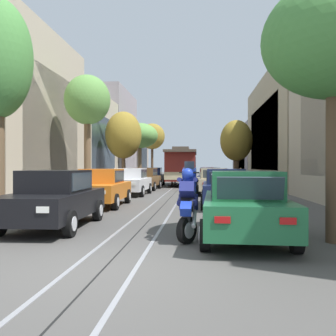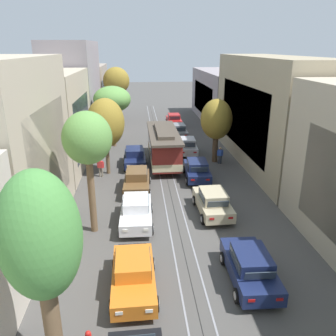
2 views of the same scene
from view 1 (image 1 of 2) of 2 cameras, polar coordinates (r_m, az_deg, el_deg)
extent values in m
plane|color=#4C4947|center=(28.58, 1.80, -3.13)|extent=(160.00, 160.00, 0.00)
cube|color=gray|center=(32.24, 1.22, -2.74)|extent=(0.08, 64.39, 0.01)
cube|color=gray|center=(32.19, 3.10, -2.74)|extent=(0.08, 64.39, 0.01)
cube|color=black|center=(32.21, 2.16, -2.74)|extent=(0.03, 64.39, 0.01)
cube|color=#BCAD93|center=(23.78, -22.83, 7.78)|extent=(4.99, 10.98, 9.62)
cube|color=#2D3842|center=(22.68, -17.25, 6.93)|extent=(0.04, 7.89, 5.77)
cube|color=#BCAD93|center=(34.08, -14.12, 4.27)|extent=(5.26, 10.98, 8.16)
cube|color=#2D3842|center=(33.30, -9.87, 3.66)|extent=(0.04, 7.89, 4.89)
cube|color=gray|center=(44.93, -9.27, 4.89)|extent=(5.05, 10.98, 10.65)
cube|color=#2D3842|center=(44.34, -6.13, 4.27)|extent=(0.04, 7.89, 6.39)
cube|color=gray|center=(55.75, -6.05, 2.39)|extent=(4.32, 10.98, 7.54)
cube|color=#2D3842|center=(55.37, -3.88, 2.02)|extent=(0.04, 7.89, 4.52)
cube|color=tan|center=(33.19, 18.56, 5.37)|extent=(4.85, 18.50, 9.31)
cube|color=#2D3842|center=(32.67, 14.44, 4.64)|extent=(0.04, 13.16, 5.59)
cube|color=gray|center=(51.63, 14.26, 2.19)|extent=(5.98, 18.50, 6.89)
cube|color=#2D3842|center=(51.22, 10.98, 1.83)|extent=(0.04, 13.16, 4.13)
cube|color=black|center=(10.63, -17.29, -5.37)|extent=(1.92, 4.35, 0.66)
cube|color=black|center=(10.72, -17.02, -1.94)|extent=(1.53, 2.10, 0.60)
cube|color=#2D3842|center=(9.95, -18.70, -2.23)|extent=(1.34, 0.26, 0.47)
cube|color=#2D3842|center=(11.84, -15.02, -1.83)|extent=(1.30, 0.23, 0.45)
cube|color=#2D3842|center=(10.49, -13.18, -1.99)|extent=(0.08, 1.81, 0.47)
cube|color=#2D3842|center=(11.01, -20.67, -1.89)|extent=(0.08, 1.81, 0.47)
cube|color=white|center=(8.41, -18.94, -6.17)|extent=(0.28, 0.05, 0.14)
cube|color=#B21414|center=(12.50, -11.39, -4.06)|extent=(0.28, 0.05, 0.12)
cube|color=#B21414|center=(12.83, -16.22, -3.96)|extent=(0.28, 0.05, 0.12)
cylinder|color=black|center=(9.13, -15.05, -8.38)|extent=(0.22, 0.65, 0.64)
cylinder|color=silver|center=(9.10, -14.38, -8.41)|extent=(0.03, 0.35, 0.35)
cylinder|color=black|center=(11.67, -10.89, -6.49)|extent=(0.22, 0.65, 0.64)
cylinder|color=silver|center=(11.64, -10.36, -6.50)|extent=(0.03, 0.35, 0.35)
cylinder|color=black|center=(12.22, -18.96, -6.19)|extent=(0.22, 0.65, 0.64)
cylinder|color=silver|center=(12.26, -19.44, -6.17)|extent=(0.03, 0.35, 0.35)
cube|color=orange|center=(15.76, -10.31, -3.53)|extent=(1.88, 4.33, 0.66)
cube|color=orange|center=(15.88, -10.18, -1.23)|extent=(1.52, 2.09, 0.60)
cube|color=#2D3842|center=(15.07, -10.96, -1.38)|extent=(1.34, 0.25, 0.47)
cube|color=#2D3842|center=(17.03, -9.22, -1.19)|extent=(1.30, 0.22, 0.45)
cube|color=#2D3842|center=(15.72, -7.54, -1.24)|extent=(0.07, 1.81, 0.47)
cube|color=#2D3842|center=(16.08, -12.77, -1.21)|extent=(0.07, 1.81, 0.47)
cube|color=white|center=(13.53, -10.26, -3.73)|extent=(0.28, 0.05, 0.14)
cube|color=#B21414|center=(17.74, -6.86, -2.78)|extent=(0.28, 0.05, 0.12)
cube|color=white|center=(13.84, -14.75, -3.65)|extent=(0.28, 0.05, 0.14)
cube|color=#B21414|center=(17.98, -10.36, -2.75)|extent=(0.28, 0.05, 0.12)
cylinder|color=black|center=(14.30, -8.19, -5.24)|extent=(0.21, 0.64, 0.64)
cylinder|color=silver|center=(14.27, -7.76, -5.25)|extent=(0.03, 0.35, 0.35)
cylinder|color=black|center=(14.76, -14.91, -5.07)|extent=(0.21, 0.64, 0.64)
cylinder|color=silver|center=(14.80, -15.32, -5.06)|extent=(0.03, 0.35, 0.35)
cylinder|color=black|center=(16.90, -6.30, -4.39)|extent=(0.21, 0.64, 0.64)
cylinder|color=silver|center=(16.88, -5.93, -4.40)|extent=(0.03, 0.35, 0.35)
cylinder|color=black|center=(17.30, -12.07, -4.29)|extent=(0.21, 0.64, 0.64)
cylinder|color=silver|center=(17.33, -12.42, -4.28)|extent=(0.03, 0.35, 0.35)
cube|color=silver|center=(21.62, -5.77, -2.50)|extent=(1.88, 4.33, 0.66)
cube|color=silver|center=(21.75, -5.69, -0.82)|extent=(1.51, 2.09, 0.60)
cube|color=#2D3842|center=(20.93, -6.16, -0.92)|extent=(1.34, 0.25, 0.47)
cube|color=#2D3842|center=(22.91, -5.09, -0.82)|extent=(1.30, 0.22, 0.45)
cube|color=#2D3842|center=(21.61, -3.75, -0.83)|extent=(0.06, 1.81, 0.47)
cube|color=#2D3842|center=(21.91, -7.61, -0.82)|extent=(0.06, 1.81, 0.47)
cube|color=white|center=(19.39, -5.46, -2.52)|extent=(0.28, 0.05, 0.14)
cube|color=#B21414|center=(23.64, -3.37, -2.02)|extent=(0.28, 0.05, 0.12)
cube|color=white|center=(19.65, -8.66, -2.49)|extent=(0.28, 0.05, 0.14)
cube|color=#B21414|center=(23.85, -6.02, -2.01)|extent=(0.28, 0.05, 0.12)
cylinder|color=black|center=(20.17, -4.10, -3.64)|extent=(0.21, 0.64, 0.64)
cylinder|color=silver|center=(20.15, -3.79, -3.64)|extent=(0.03, 0.35, 0.35)
cylinder|color=black|center=(20.55, -8.94, -3.57)|extent=(0.21, 0.64, 0.64)
cylinder|color=silver|center=(20.58, -9.24, -3.56)|extent=(0.03, 0.35, 0.35)
cylinder|color=black|center=(22.79, -2.91, -3.19)|extent=(0.21, 0.64, 0.64)
cylinder|color=silver|center=(22.78, -2.64, -3.19)|extent=(0.03, 0.35, 0.35)
cylinder|color=black|center=(23.13, -7.23, -3.14)|extent=(0.21, 0.64, 0.64)
cylinder|color=silver|center=(23.16, -7.50, -3.14)|extent=(0.03, 0.35, 0.35)
cube|color=brown|center=(26.56, -3.64, -1.99)|extent=(1.95, 4.36, 0.66)
cube|color=brown|center=(26.69, -3.58, -0.62)|extent=(1.55, 2.11, 0.60)
cube|color=#2D3842|center=(25.87, -3.92, -0.70)|extent=(1.34, 0.27, 0.47)
cube|color=#2D3842|center=(27.86, -3.14, -0.63)|extent=(1.30, 0.24, 0.45)
cube|color=#2D3842|center=(26.57, -2.00, -0.63)|extent=(0.09, 1.81, 0.47)
cube|color=#2D3842|center=(26.84, -5.15, -0.62)|extent=(0.09, 1.81, 0.47)
cube|color=white|center=(24.33, -3.29, -1.96)|extent=(0.28, 0.05, 0.14)
cube|color=#B21414|center=(28.59, -1.74, -1.63)|extent=(0.28, 0.05, 0.12)
cube|color=white|center=(24.56, -5.85, -1.94)|extent=(0.28, 0.05, 0.14)
cube|color=#B21414|center=(28.78, -3.94, -1.62)|extent=(0.28, 0.05, 0.12)
cylinder|color=black|center=(25.11, -2.23, -2.87)|extent=(0.22, 0.65, 0.64)
cylinder|color=silver|center=(25.10, -1.98, -2.87)|extent=(0.03, 0.35, 0.35)
cylinder|color=black|center=(25.46, -6.15, -2.83)|extent=(0.22, 0.65, 0.64)
cylinder|color=silver|center=(25.48, -6.39, -2.83)|extent=(0.03, 0.35, 0.35)
cylinder|color=black|center=(27.75, -1.35, -2.57)|extent=(0.22, 0.65, 0.64)
cylinder|color=silver|center=(27.73, -1.12, -2.58)|extent=(0.03, 0.35, 0.35)
cylinder|color=black|center=(28.05, -4.91, -2.54)|extent=(0.22, 0.65, 0.64)
cylinder|color=silver|center=(28.08, -5.13, -2.54)|extent=(0.03, 0.35, 0.35)
cube|color=#19234C|center=(32.16, -2.45, -1.60)|extent=(1.89, 4.34, 0.66)
cube|color=#19234C|center=(32.30, -2.42, -0.47)|extent=(1.52, 2.09, 0.60)
cube|color=#2D3842|center=(31.47, -2.59, -0.53)|extent=(1.34, 0.25, 0.47)
cube|color=#2D3842|center=(33.47, -2.20, -0.48)|extent=(1.30, 0.22, 0.45)
cube|color=#2D3842|center=(32.23, -1.10, -0.47)|extent=(0.07, 1.81, 0.47)
cube|color=#2D3842|center=(32.39, -3.74, -0.47)|extent=(0.07, 1.81, 0.47)
cube|color=white|center=(29.96, -1.84, -1.54)|extent=(0.28, 0.05, 0.14)
cube|color=#B21414|center=(34.25, -1.13, -1.32)|extent=(0.28, 0.05, 0.12)
cube|color=white|center=(30.09, -3.96, -1.54)|extent=(0.28, 0.05, 0.14)
cube|color=#B21414|center=(34.37, -2.98, -1.31)|extent=(0.28, 0.05, 0.12)
cylinder|color=black|center=(30.76, -1.09, -2.30)|extent=(0.21, 0.64, 0.64)
cylinder|color=silver|center=(30.76, -0.89, -2.30)|extent=(0.03, 0.35, 0.35)
cylinder|color=black|center=(30.97, -4.34, -2.28)|extent=(0.21, 0.64, 0.64)
cylinder|color=silver|center=(30.98, -4.54, -2.28)|extent=(0.03, 0.35, 0.35)
cylinder|color=black|center=(33.42, -0.70, -2.09)|extent=(0.21, 0.64, 0.64)
cylinder|color=silver|center=(33.41, -0.51, -2.09)|extent=(0.03, 0.35, 0.35)
cylinder|color=black|center=(33.60, -3.70, -2.08)|extent=(0.21, 0.64, 0.64)
cylinder|color=silver|center=(33.62, -3.88, -2.08)|extent=(0.03, 0.35, 0.35)
cube|color=#1E6038|center=(8.74, 11.80, -6.58)|extent=(1.95, 4.36, 0.66)
cube|color=#1E6038|center=(8.54, 11.89, -2.50)|extent=(1.55, 2.12, 0.60)
cube|color=#2D3842|center=(9.37, 11.45, -2.37)|extent=(1.34, 0.27, 0.47)
cube|color=#2D3842|center=(7.36, 12.67, -3.09)|extent=(1.30, 0.24, 0.45)
cube|color=#2D3842|center=(8.50, 6.86, -2.50)|extent=(0.09, 1.81, 0.47)
cube|color=#2D3842|center=(8.63, 16.85, -2.47)|extent=(0.09, 1.81, 0.47)
cube|color=white|center=(10.85, 7.90, -4.72)|extent=(0.28, 0.05, 0.14)
cube|color=#B21414|center=(6.55, 8.48, -7.99)|extent=(0.28, 0.05, 0.12)
cube|color=white|center=(10.92, 13.78, -4.69)|extent=(0.28, 0.05, 0.14)
cube|color=#B21414|center=(6.68, 18.19, -7.85)|extent=(0.28, 0.05, 0.12)
cylinder|color=black|center=(10.07, 6.12, -7.56)|extent=(0.22, 0.65, 0.64)
cylinder|color=silver|center=(10.08, 5.49, -7.56)|extent=(0.03, 0.35, 0.35)
cylinder|color=black|center=(10.20, 16.14, -7.47)|extent=(0.22, 0.65, 0.64)
cylinder|color=silver|center=(10.22, 16.76, -7.46)|extent=(0.03, 0.35, 0.35)
cylinder|color=black|center=(7.44, 5.79, -10.35)|extent=(0.22, 0.65, 0.64)
cylinder|color=silver|center=(7.44, 4.93, -10.34)|extent=(0.03, 0.35, 0.35)
cylinder|color=black|center=(7.61, 19.38, -10.12)|extent=(0.22, 0.65, 0.64)
cylinder|color=silver|center=(7.63, 20.19, -10.09)|extent=(0.03, 0.35, 0.35)
cube|color=#19234C|center=(15.44, 8.86, -3.61)|extent=(1.89, 4.34, 0.66)
cube|color=#19234C|center=(15.26, 8.89, -1.28)|extent=(1.52, 2.10, 0.60)
cube|color=#2D3842|center=(16.10, 8.75, -1.28)|extent=(1.34, 0.25, 0.47)
cube|color=#2D3842|center=(14.08, 9.11, -1.49)|extent=(1.30, 0.23, 0.45)
cube|color=#2D3842|center=(15.25, 6.08, -1.28)|extent=(0.07, 1.81, 0.47)
cube|color=#2D3842|center=(15.32, 11.68, -1.28)|extent=(0.07, 1.81, 0.47)
cube|color=white|center=(17.58, 6.72, -2.81)|extent=(0.28, 0.05, 0.14)
cube|color=#B21414|center=(13.27, 6.88, -3.81)|extent=(0.28, 0.05, 0.12)
cube|color=white|center=(17.62, 10.35, -2.81)|extent=(0.28, 0.05, 0.14)
cube|color=#B21414|center=(13.33, 11.69, -3.80)|extent=(0.28, 0.05, 0.12)
cylinder|color=black|center=(16.78, 5.64, -4.43)|extent=(0.21, 0.64, 0.64)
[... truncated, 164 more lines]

